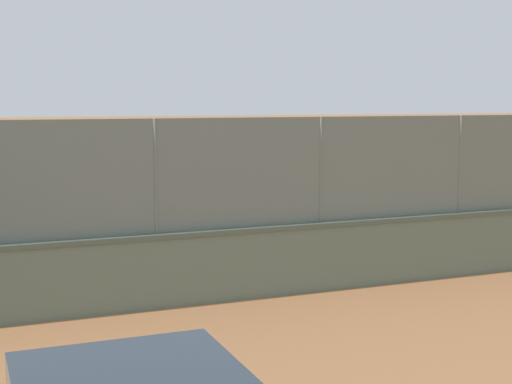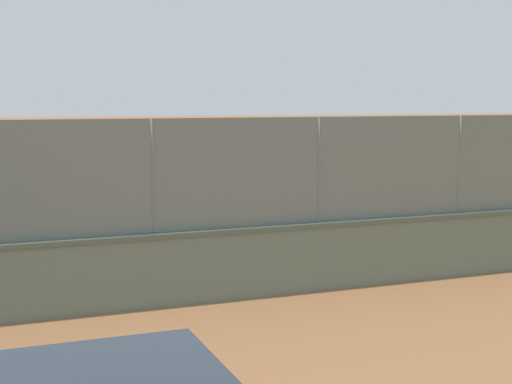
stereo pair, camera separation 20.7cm
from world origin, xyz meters
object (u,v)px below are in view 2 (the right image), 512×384
player_baseline_waiting (428,195)px  courtside_bench (248,248)px  sports_ball (457,235)px  player_foreground_swinging (35,232)px

player_baseline_waiting → courtside_bench: (6.55, 3.31, -0.42)m
player_baseline_waiting → sports_ball: size_ratio=7.66×
player_baseline_waiting → player_foreground_swinging: 11.14m
player_foreground_swinging → courtside_bench: (-4.21, 0.43, -0.52)m
player_baseline_waiting → sports_ball: (0.36, 1.91, -0.78)m
player_baseline_waiting → sports_ball: player_baseline_waiting is taller
player_foreground_swinging → courtside_bench: player_foreground_swinging is taller
courtside_bench → sports_ball: bearing=-167.3°
player_baseline_waiting → courtside_bench: size_ratio=0.94×
courtside_bench → player_baseline_waiting: bearing=-153.2°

